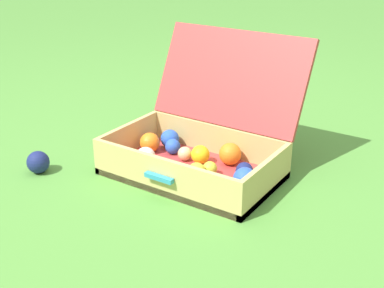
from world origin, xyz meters
The scene contains 3 objects.
ground_plane centered at (0.00, 0.00, 0.00)m, with size 16.00×16.00×0.00m, color #4C8C38.
open_suitcase centered at (0.05, 0.08, 0.11)m, with size 0.61×0.57×0.48m.
stray_ball_on_grass centered at (-0.44, -0.28, 0.04)m, with size 0.08×0.08×0.08m, color navy.
Camera 1 is at (0.97, -1.38, 0.85)m, focal length 47.36 mm.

